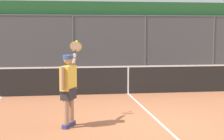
% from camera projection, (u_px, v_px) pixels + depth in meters
% --- Properties ---
extents(ground_plane, '(60.00, 60.00, 0.00)m').
position_uv_depth(ground_plane, '(162.00, 125.00, 8.51)').
color(ground_plane, '#A8603D').
extents(fence_backdrop, '(19.89, 1.37, 3.50)m').
position_uv_depth(fence_backdrop, '(108.00, 39.00, 17.72)').
color(fence_backdrop, '#474C51').
rests_on(fence_backdrop, ground).
extents(tennis_net, '(10.93, 0.09, 1.07)m').
position_uv_depth(tennis_net, '(128.00, 79.00, 12.66)').
color(tennis_net, '#2D2D2D').
rests_on(tennis_net, ground).
extents(tennis_player, '(0.57, 1.34, 1.92)m').
position_uv_depth(tennis_player, '(69.00, 85.00, 8.26)').
color(tennis_player, navy).
rests_on(tennis_player, ground).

